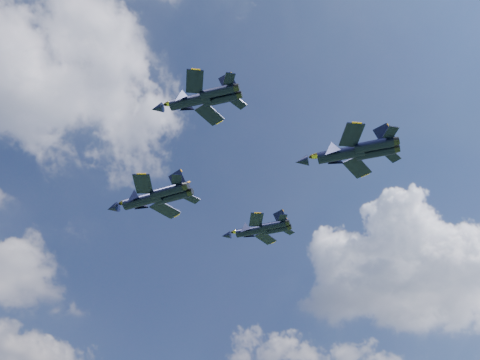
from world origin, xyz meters
name	(u,v)px	position (x,y,z in m)	size (l,w,h in m)	color
jet_lead	(141,200)	(-5.28, 12.28, 64.63)	(13.96, 16.26, 4.14)	black
jet_left	(187,101)	(-8.58, -13.24, 63.85)	(11.96, 12.30, 3.30)	black
jet_right	(250,231)	(17.63, 13.41, 66.73)	(12.47, 13.31, 3.51)	black
jet_slot	(337,154)	(16.56, -14.81, 64.19)	(14.73, 15.05, 4.05)	black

